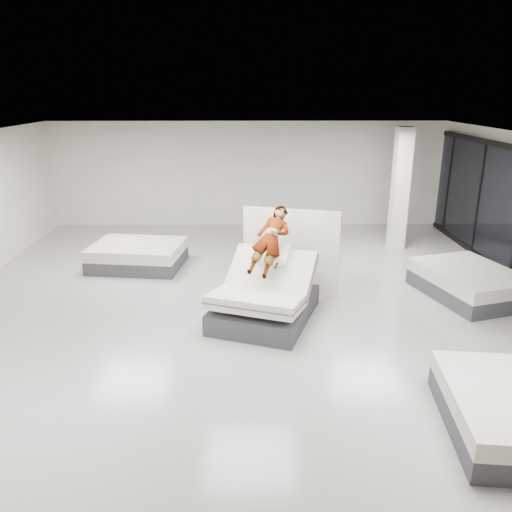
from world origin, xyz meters
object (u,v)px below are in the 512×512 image
(flat_bed_left_far, at_px, (138,255))
(flat_bed_right_far, at_px, (469,283))
(remote, at_px, (276,265))
(column, at_px, (400,189))
(flat_bed_right_near, at_px, (510,412))
(divider_panel, at_px, (290,252))
(hero_bed, at_px, (265,299))
(person, at_px, (271,250))

(flat_bed_left_far, bearing_deg, flat_bed_right_far, -15.04)
(remote, xyz_separation_m, flat_bed_left_far, (-3.17, 3.05, -0.80))
(column, bearing_deg, flat_bed_right_near, -95.61)
(divider_panel, distance_m, flat_bed_right_far, 3.76)
(remote, bearing_deg, divider_panel, 94.59)
(flat_bed_right_near, bearing_deg, remote, 130.58)
(remote, xyz_separation_m, column, (3.50, 4.49, 0.51))
(divider_panel, bearing_deg, hero_bed, -98.02)
(person, xyz_separation_m, column, (3.59, 4.08, 0.35))
(flat_bed_right_far, bearing_deg, hero_bed, -166.74)
(flat_bed_right_near, bearing_deg, flat_bed_left_far, 133.37)
(hero_bed, height_order, column, column)
(hero_bed, distance_m, flat_bed_left_far, 4.19)
(hero_bed, xyz_separation_m, flat_bed_left_far, (-2.97, 2.95, -0.11))
(flat_bed_left_far, distance_m, column, 6.95)
(person, xyz_separation_m, flat_bed_left_far, (-3.08, 2.65, -0.96))
(column, bearing_deg, flat_bed_right_far, -80.39)
(flat_bed_right_far, relative_size, flat_bed_right_near, 1.16)
(divider_panel, bearing_deg, person, -99.44)
(flat_bed_right_far, bearing_deg, flat_bed_right_near, -107.12)
(flat_bed_left_far, xyz_separation_m, column, (6.67, 1.44, 1.31))
(column, bearing_deg, divider_panel, -134.83)
(person, distance_m, flat_bed_left_far, 4.17)
(person, height_order, flat_bed_right_far, person)
(remote, bearing_deg, flat_bed_right_near, -29.45)
(person, xyz_separation_m, flat_bed_right_near, (2.83, -3.61, -0.98))
(remote, bearing_deg, column, 72.03)
(divider_panel, bearing_deg, remote, -88.84)
(divider_panel, bearing_deg, flat_bed_right_near, -45.85)
(person, distance_m, flat_bed_right_far, 4.33)
(remote, bearing_deg, flat_bed_left_far, 156.03)
(flat_bed_right_near, relative_size, flat_bed_left_far, 0.94)
(remote, bearing_deg, person, 122.15)
(flat_bed_right_far, height_order, flat_bed_right_near, flat_bed_right_far)
(remote, relative_size, flat_bed_right_far, 0.06)
(flat_bed_right_far, xyz_separation_m, flat_bed_left_far, (-7.24, 1.94, -0.00))
(hero_bed, xyz_separation_m, person, (0.11, 0.30, 0.85))
(flat_bed_left_far, bearing_deg, flat_bed_right_near, -46.63)
(person, bearing_deg, hero_bed, -90.00)
(flat_bed_right_far, xyz_separation_m, flat_bed_right_near, (-1.33, -4.31, -0.02))
(flat_bed_right_near, xyz_separation_m, column, (0.76, 7.69, 1.33))
(divider_panel, height_order, flat_bed_right_near, divider_panel)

